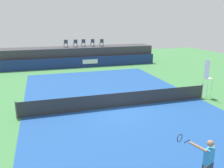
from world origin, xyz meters
TOP-DOWN VIEW (x-y plane):
  - ground_plane at (0.00, 3.00)m, footprint 48.00×48.00m
  - court_inner at (0.00, 0.00)m, footprint 12.00×22.00m
  - sponsor_wall at (0.00, 13.50)m, footprint 18.00×0.22m
  - spectator_platform at (0.00, 15.30)m, footprint 18.00×2.80m
  - spectator_chair_far_left at (-1.61, 15.41)m, footprint 0.45×0.45m
  - spectator_chair_left at (-0.47, 15.28)m, footprint 0.45×0.45m
  - spectator_chair_center at (0.54, 15.50)m, footprint 0.45×0.45m
  - spectator_chair_right at (1.66, 15.45)m, footprint 0.44×0.44m
  - spectator_chair_far_right at (2.73, 15.06)m, footprint 0.44×0.44m
  - umpire_chair at (6.54, -0.01)m, footprint 0.48×0.48m
  - tennis_net at (0.00, 0.00)m, footprint 12.40×0.02m
  - net_post_near at (-6.20, 0.00)m, footprint 0.10×0.10m
  - net_post_far at (6.20, 0.00)m, footprint 0.10×0.10m
  - tennis_player at (0.32, -8.03)m, footprint 1.02×1.07m
  - tennis_ball at (-1.40, 9.49)m, footprint 0.07×0.07m

SIDE VIEW (x-z plane):
  - ground_plane at x=0.00m, z-range 0.00..0.00m
  - court_inner at x=0.00m, z-range 0.00..0.00m
  - tennis_ball at x=-1.40m, z-range 0.00..0.07m
  - tennis_net at x=0.00m, z-range 0.00..0.95m
  - net_post_near at x=-6.20m, z-range 0.00..1.00m
  - net_post_far at x=6.20m, z-range 0.00..1.00m
  - sponsor_wall at x=0.00m, z-range 0.00..1.20m
  - tennis_player at x=0.32m, z-range 0.07..1.84m
  - spectator_platform at x=0.00m, z-range 0.00..2.20m
  - umpire_chair at x=6.54m, z-range 0.21..2.97m
  - spectator_chair_far_left at x=-1.61m, z-range 2.25..3.14m
  - spectator_chair_left at x=-0.47m, z-range 2.25..3.14m
  - spectator_chair_center at x=0.54m, z-range 2.25..3.14m
  - spectator_chair_right at x=1.66m, z-range 2.25..3.14m
  - spectator_chair_far_right at x=2.73m, z-range 2.25..3.14m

